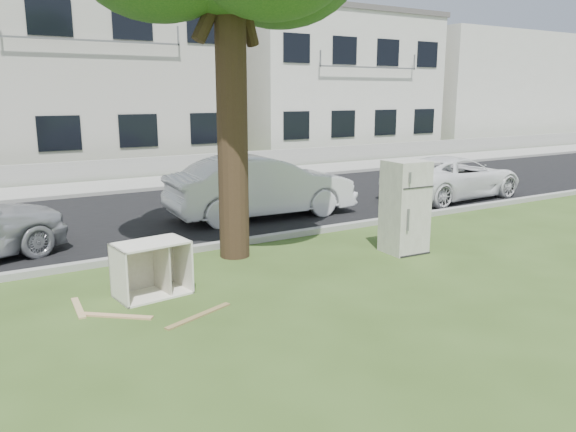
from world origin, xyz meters
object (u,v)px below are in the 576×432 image
cabinet (152,269)px  car_right (454,177)px  fridge (405,207)px  car_center (262,186)px

cabinet → car_right: car_right is taller
cabinet → car_right: size_ratio=0.24×
fridge → car_center: (-0.79, 4.10, -0.12)m
car_center → car_right: bearing=-92.8°
cabinet → car_right: 10.44m
fridge → car_center: fridge is taller
car_center → cabinet: bearing=137.6°
car_center → car_right: car_center is taller
car_center → fridge: bearing=-166.1°
car_right → car_center: bearing=81.2°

